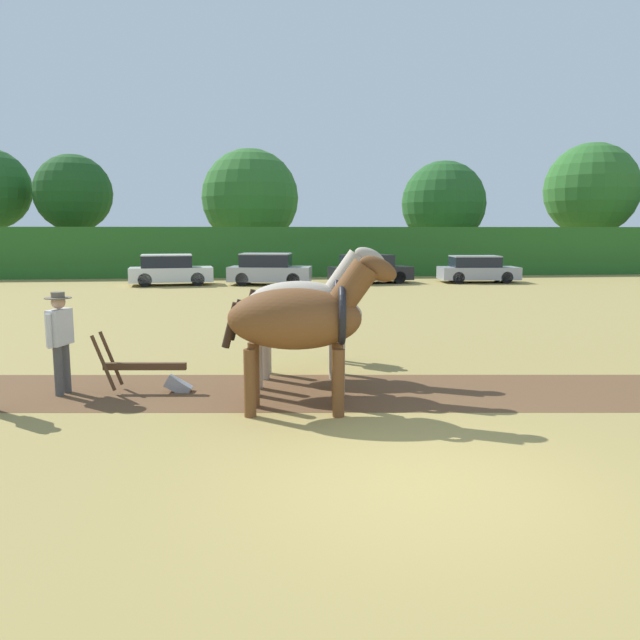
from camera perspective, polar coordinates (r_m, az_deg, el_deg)
The scene contains 17 objects.
ground_plane at distance 7.21m, azimuth 9.05°, elevation -14.43°, with size 240.00×240.00×0.00m, color #998447.
plowed_furrow_strip at distance 12.07m, azimuth -26.56°, elevation -5.88°, with size 33.22×2.51×0.01m, color brown.
hedgerow at distance 37.51m, azimuth -3.63°, elevation 6.25°, with size 77.21×1.60×2.94m, color #286023.
tree_center_left at distance 44.52m, azimuth -21.63°, elevation 10.72°, with size 4.99×4.99×7.65m.
tree_center at distance 44.37m, azimuth -6.40°, elevation 11.04°, with size 6.70×6.70×8.33m.
tree_center_right at distance 44.86m, azimuth 11.24°, elevation 10.41°, with size 5.82×5.82×7.50m.
tree_right at distance 49.99m, azimuth 23.56°, elevation 10.86°, with size 6.67×6.67×8.98m.
draft_horse_lead_left at distance 9.38m, azimuth -1.67°, elevation 0.09°, with size 2.70×1.19×2.47m.
draft_horse_lead_right at distance 10.56m, azimuth -1.46°, elevation 0.45°, with size 2.87×1.11×2.36m.
draft_horse_trail_left at distance 11.71m, azimuth -1.28°, elevation 1.57°, with size 2.75×1.09×2.53m.
plow at distance 11.12m, azimuth -15.06°, elevation -4.76°, with size 1.67×0.51×1.13m.
farmer_at_plow at distance 11.33m, azimuth -22.67°, elevation -1.23°, with size 0.44×0.65×1.74m.
farmer_beside_team at distance 13.11m, azimuth 1.50°, elevation -0.01°, with size 0.40×0.56×1.55m.
parked_car_far_left at distance 32.40m, azimuth -13.56°, elevation 4.44°, with size 4.28×2.29×1.55m.
parked_car_left at distance 31.84m, azimuth -4.71°, elevation 4.61°, with size 4.39×2.57×1.60m.
parked_car_center_left at distance 32.77m, azimuth 4.54°, elevation 4.63°, with size 4.44×2.45×1.48m.
parked_car_center at distance 34.17m, azimuth 14.18°, elevation 4.50°, with size 4.21×2.05×1.42m.
Camera 1 is at (-1.82, -6.40, 2.77)m, focal length 35.00 mm.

